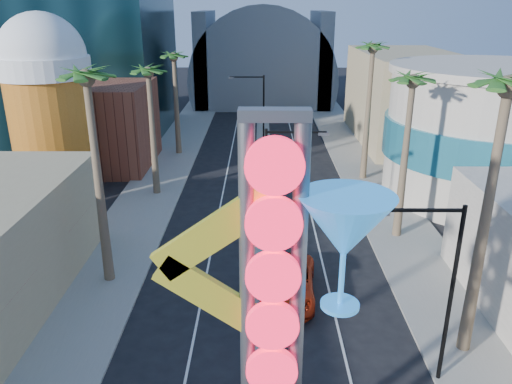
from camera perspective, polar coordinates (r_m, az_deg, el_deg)
sidewalk_west at (r=47.35m, az=-10.67°, el=2.01°), size 5.00×100.00×0.15m
sidewalk_east at (r=47.49m, az=12.46°, el=1.94°), size 5.00×100.00×0.15m
median at (r=49.31m, az=0.89°, el=3.13°), size 1.60×84.00×0.15m
brick_filler_west at (r=50.75m, az=-17.61°, el=7.26°), size 10.00×10.00×8.00m
filler_east at (r=60.15m, az=16.55°, el=10.32°), size 10.00×20.00×10.00m
beer_mug at (r=43.01m, az=-22.61°, el=9.63°), size 7.00×7.00×14.50m
turquoise_building at (r=44.20m, az=25.17°, el=6.05°), size 16.60×16.60×10.60m
canopy at (r=81.72m, az=0.77°, el=13.19°), size 22.00×16.00×22.00m
neon_sign at (r=14.25m, az=5.25°, el=-11.73°), size 6.53×2.60×12.55m
streetlight_0 at (r=30.73m, az=2.16°, el=1.56°), size 3.79×0.25×8.00m
streetlight_1 at (r=53.97m, az=0.29°, el=9.93°), size 3.79×0.25×8.00m
streetlight_2 at (r=21.02m, az=20.41°, el=-9.46°), size 3.45×0.25×8.00m
palm_1 at (r=26.79m, az=-18.67°, el=10.80°), size 2.40×2.40×12.70m
palm_2 at (r=40.34m, az=-12.17°, el=12.46°), size 2.40×2.40×11.20m
palm_3 at (r=52.04m, az=-9.36°, el=14.39°), size 2.40×2.40×11.20m
palm_5 at (r=21.51m, az=26.60°, el=8.73°), size 2.40×2.40×13.20m
palm_6 at (r=32.79m, az=17.40°, el=10.98°), size 2.40×2.40×11.70m
palm_7 at (r=44.22m, az=13.16°, el=14.82°), size 2.40×2.40×12.70m
red_pickup at (r=27.39m, az=3.74°, el=-10.32°), size 3.29×6.26×1.68m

